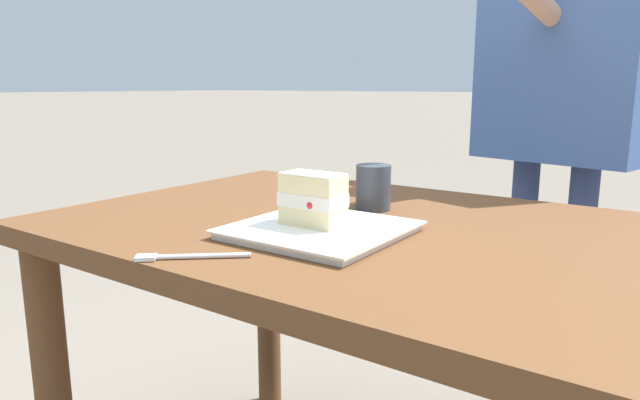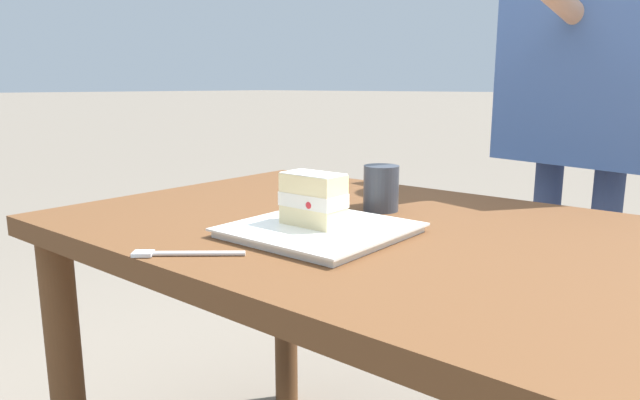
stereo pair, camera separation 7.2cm
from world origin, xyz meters
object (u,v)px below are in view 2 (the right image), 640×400
(coffee_cup, at_px, (381,188))
(dessert_plate, at_px, (320,230))
(cake_slice, at_px, (313,199))
(dessert_fork, at_px, (181,253))
(diner_person, at_px, (588,63))
(patio_table, at_px, (465,297))

(coffee_cup, bearing_deg, dessert_plate, 96.33)
(cake_slice, height_order, dessert_fork, cake_slice)
(dessert_plate, height_order, coffee_cup, coffee_cup)
(dessert_plate, bearing_deg, diner_person, -103.69)
(dessert_fork, distance_m, coffee_cup, 0.47)
(patio_table, distance_m, coffee_cup, 0.30)
(patio_table, bearing_deg, coffee_cup, -24.19)
(dessert_plate, relative_size, diner_person, 0.18)
(patio_table, xyz_separation_m, cake_slice, (0.23, 0.12, 0.16))
(patio_table, distance_m, dessert_fork, 0.47)
(patio_table, bearing_deg, dessert_plate, 28.55)
(patio_table, distance_m, dessert_plate, 0.27)
(coffee_cup, bearing_deg, cake_slice, 92.71)
(cake_slice, height_order, coffee_cup, cake_slice)
(cake_slice, bearing_deg, dessert_fork, 73.27)
(patio_table, height_order, cake_slice, cake_slice)
(coffee_cup, distance_m, diner_person, 0.68)
(cake_slice, relative_size, coffee_cup, 1.17)
(diner_person, bearing_deg, patio_table, 91.70)
(dessert_plate, height_order, diner_person, diner_person)
(patio_table, relative_size, dessert_fork, 11.30)
(diner_person, bearing_deg, cake_slice, 75.35)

